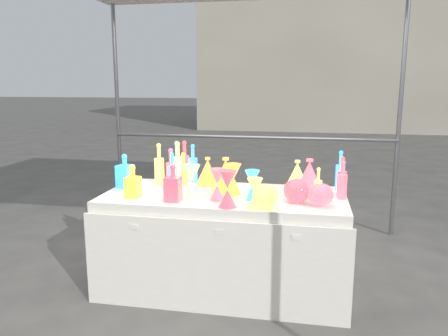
% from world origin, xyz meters
% --- Properties ---
extents(ground, '(80.00, 80.00, 0.00)m').
position_xyz_m(ground, '(0.00, 0.00, 0.00)').
color(ground, slate).
rests_on(ground, ground).
extents(display_table, '(1.84, 0.83, 0.75)m').
position_xyz_m(display_table, '(0.00, -0.01, 0.37)').
color(display_table, white).
rests_on(display_table, ground).
extents(background_building, '(14.00, 6.00, 6.00)m').
position_xyz_m(background_building, '(4.00, 14.00, 3.00)').
color(background_building, '#BAB19B').
rests_on(background_building, ground).
extents(cardboard_box_closed, '(0.59, 0.48, 0.38)m').
position_xyz_m(cardboard_box_closed, '(-0.47, 1.72, 0.19)').
color(cardboard_box_closed, olive).
rests_on(cardboard_box_closed, ground).
extents(cardboard_box_flat, '(0.81, 0.60, 0.07)m').
position_xyz_m(cardboard_box_flat, '(0.51, 2.42, 0.03)').
color(cardboard_box_flat, olive).
rests_on(cardboard_box_flat, ground).
extents(bottle_0, '(0.12, 0.12, 0.35)m').
position_xyz_m(bottle_0, '(-0.44, 0.27, 0.93)').
color(bottle_0, red).
rests_on(bottle_0, display_table).
extents(bottle_1, '(0.09, 0.09, 0.32)m').
position_xyz_m(bottle_1, '(-0.33, 0.35, 0.91)').
color(bottle_1, green).
rests_on(bottle_1, display_table).
extents(bottle_2, '(0.09, 0.09, 0.35)m').
position_xyz_m(bottle_2, '(-0.40, 0.35, 0.92)').
color(bottle_2, orange).
rests_on(bottle_2, display_table).
extents(bottle_3, '(0.09, 0.09, 0.31)m').
position_xyz_m(bottle_3, '(-0.46, 0.15, 0.91)').
color(bottle_3, '#2222C7').
rests_on(bottle_3, display_table).
extents(bottle_4, '(0.09, 0.09, 0.34)m').
position_xyz_m(bottle_4, '(-0.58, 0.23, 0.92)').
color(bottle_4, '#158674').
rests_on(bottle_4, display_table).
extents(bottle_5, '(0.08, 0.08, 0.36)m').
position_xyz_m(bottle_5, '(-0.43, 0.22, 0.93)').
color(bottle_5, '#C327B8').
rests_on(bottle_5, display_table).
extents(bottle_6, '(0.08, 0.08, 0.27)m').
position_xyz_m(bottle_6, '(-0.38, 0.25, 0.88)').
color(bottle_6, red).
rests_on(bottle_6, display_table).
extents(bottle_7, '(0.09, 0.09, 0.29)m').
position_xyz_m(bottle_7, '(-0.42, 0.07, 0.90)').
color(bottle_7, green).
rests_on(bottle_7, display_table).
extents(decanter_0, '(0.10, 0.10, 0.24)m').
position_xyz_m(decanter_0, '(-0.63, -0.22, 0.87)').
color(decanter_0, red).
rests_on(decanter_0, display_table).
extents(decanter_1, '(0.11, 0.11, 0.26)m').
position_xyz_m(decanter_1, '(-0.32, -0.26, 0.88)').
color(decanter_1, orange).
rests_on(decanter_1, display_table).
extents(decanter_2, '(0.14, 0.14, 0.27)m').
position_xyz_m(decanter_2, '(-0.81, 0.06, 0.89)').
color(decanter_2, green).
rests_on(decanter_2, display_table).
extents(hourglass_0, '(0.16, 0.16, 0.25)m').
position_xyz_m(hourglass_0, '(0.09, -0.34, 0.88)').
color(hourglass_0, orange).
rests_on(hourglass_0, display_table).
extents(hourglass_1, '(0.15, 0.15, 0.23)m').
position_xyz_m(hourglass_1, '(-0.02, -0.17, 0.86)').
color(hourglass_1, '#2222C7').
rests_on(hourglass_1, display_table).
extents(hourglass_2, '(0.12, 0.12, 0.21)m').
position_xyz_m(hourglass_2, '(0.27, -0.34, 0.85)').
color(hourglass_2, '#158674').
rests_on(hourglass_2, display_table).
extents(hourglass_3, '(0.14, 0.14, 0.25)m').
position_xyz_m(hourglass_3, '(-0.20, -0.18, 0.88)').
color(hourglass_3, '#C327B8').
rests_on(hourglass_3, display_table).
extents(hourglass_4, '(0.15, 0.15, 0.23)m').
position_xyz_m(hourglass_4, '(0.07, 0.02, 0.86)').
color(hourglass_4, red).
rests_on(hourglass_4, display_table).
extents(hourglass_5, '(0.14, 0.14, 0.21)m').
position_xyz_m(hourglass_5, '(0.23, -0.12, 0.86)').
color(hourglass_5, green).
rests_on(hourglass_5, display_table).
extents(globe_0, '(0.18, 0.18, 0.13)m').
position_xyz_m(globe_0, '(0.02, -0.08, 0.81)').
color(globe_0, red).
rests_on(globe_0, display_table).
extents(globe_1, '(0.22, 0.22, 0.14)m').
position_xyz_m(globe_1, '(0.34, -0.30, 0.82)').
color(globe_1, '#158674').
rests_on(globe_1, display_table).
extents(globe_2, '(0.21, 0.21, 0.15)m').
position_xyz_m(globe_2, '(0.54, -0.14, 0.83)').
color(globe_2, orange).
rests_on(globe_2, display_table).
extents(globe_3, '(0.22, 0.22, 0.14)m').
position_xyz_m(globe_3, '(0.70, -0.19, 0.82)').
color(globe_3, '#2222C7').
rests_on(globe_3, display_table).
extents(lampshade_0, '(0.27, 0.27, 0.26)m').
position_xyz_m(lampshade_0, '(-0.01, 0.11, 0.88)').
color(lampshade_0, yellow).
rests_on(lampshade_0, display_table).
extents(lampshade_1, '(0.25, 0.25, 0.23)m').
position_xyz_m(lampshade_1, '(-0.19, 0.28, 0.86)').
color(lampshade_1, yellow).
rests_on(lampshade_1, display_table).
extents(lampshade_2, '(0.30, 0.30, 0.27)m').
position_xyz_m(lampshade_2, '(0.62, 0.10, 0.89)').
color(lampshade_2, '#2222C7').
rests_on(lampshade_2, display_table).
extents(lampshade_3, '(0.25, 0.25, 0.23)m').
position_xyz_m(lampshade_3, '(0.53, 0.28, 0.86)').
color(lampshade_3, '#158674').
rests_on(lampshade_3, display_table).
extents(bottle_8, '(0.09, 0.09, 0.31)m').
position_xyz_m(bottle_8, '(0.86, 0.28, 0.91)').
color(bottle_8, green).
rests_on(bottle_8, display_table).
extents(bottle_9, '(0.09, 0.09, 0.30)m').
position_xyz_m(bottle_9, '(0.86, 0.10, 0.90)').
color(bottle_9, orange).
rests_on(bottle_9, display_table).
extents(bottle_10, '(0.08, 0.08, 0.28)m').
position_xyz_m(bottle_10, '(0.86, 0.02, 0.89)').
color(bottle_10, '#2222C7').
rests_on(bottle_10, display_table).
extents(bottle_11, '(0.06, 0.06, 0.25)m').
position_xyz_m(bottle_11, '(0.68, -0.12, 0.88)').
color(bottle_11, '#158674').
rests_on(bottle_11, display_table).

